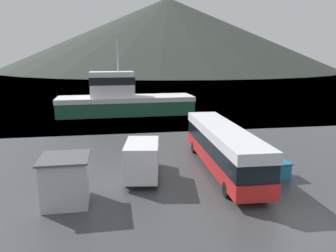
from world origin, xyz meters
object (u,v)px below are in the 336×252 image
Objects in this scene: dock_kiosk at (66,180)px; small_boat at (171,97)px; delivery_van at (143,158)px; fishing_boat at (123,99)px; storage_bin at (277,169)px; tour_bus at (222,146)px.

dock_kiosk is 0.47× the size of small_boat.
delivery_van is 0.93× the size of small_boat.
fishing_boat is 17.29m from small_boat.
delivery_van reaches higher than small_boat.
storage_bin is 0.55× the size of dock_kiosk.
delivery_van is at bearing -171.65° from tour_bus.
storage_bin is at bearing 17.81° from fishing_boat.
tour_bus is 10.80m from dock_kiosk.
fishing_boat is at bearing 109.50° from storage_bin.
dock_kiosk is 44.60m from small_boat.
dock_kiosk reaches higher than small_boat.
fishing_boat is (-0.43, 25.02, 0.80)m from delivery_van.
dock_kiosk is (-13.35, -1.82, 0.78)m from storage_bin.
tour_bus is 25.15m from fishing_boat.
small_boat is at bearing 89.77° from storage_bin.
dock_kiosk reaches higher than delivery_van.
fishing_boat is 6.79× the size of dock_kiosk.
fishing_boat is at bearing 106.11° from tour_bus.
fishing_boat is 27.95m from storage_bin.
dock_kiosk is (-4.03, -28.13, -0.81)m from fishing_boat.
delivery_van is 0.29× the size of fishing_boat.
fishing_boat reaches higher than tour_bus.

